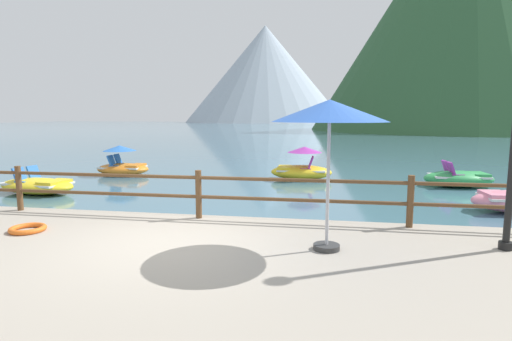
{
  "coord_description": "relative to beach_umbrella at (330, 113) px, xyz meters",
  "views": [
    {
      "loc": [
        2.46,
        -6.08,
        2.42
      ],
      "look_at": [
        0.55,
        5.0,
        0.9
      ],
      "focal_mm": 28.89,
      "sensor_mm": 36.0,
      "label": 1
    }
  ],
  "objects": [
    {
      "name": "ground_plane",
      "position": [
        -2.49,
        39.98,
        -2.45
      ],
      "size": [
        200.0,
        200.0,
        0.0
      ],
      "primitive_type": "plane",
      "color": "#477084"
    },
    {
      "name": "promenade_dock",
      "position": [
        -2.49,
        -2.22,
        -2.25
      ],
      "size": [
        28.0,
        8.0,
        0.4
      ],
      "primitive_type": "cube",
      "color": "#A39989",
      "rests_on": "ground"
    },
    {
      "name": "dock_railing",
      "position": [
        -2.49,
        1.53,
        -1.47
      ],
      "size": [
        23.92,
        0.12,
        0.95
      ],
      "color": "brown",
      "rests_on": "promenade_dock"
    },
    {
      "name": "beach_umbrella",
      "position": [
        0.0,
        0.0,
        0.0
      ],
      "size": [
        1.7,
        1.7,
        2.24
      ],
      "color": "#B2B2B7",
      "rests_on": "promenade_dock"
    },
    {
      "name": "life_ring",
      "position": [
        -5.16,
        0.12,
        -2.0
      ],
      "size": [
        0.61,
        0.61,
        0.09
      ],
      "primitive_type": "torus",
      "color": "orange",
      "rests_on": "promenade_dock"
    },
    {
      "name": "pedal_boat_1",
      "position": [
        -8.19,
        9.32,
        -2.03
      ],
      "size": [
        2.15,
        1.44,
        1.2
      ],
      "color": "orange",
      "rests_on": "ground"
    },
    {
      "name": "pedal_boat_2",
      "position": [
        4.42,
        8.67,
        -2.16
      ],
      "size": [
        2.37,
        1.44,
        0.87
      ],
      "color": "green",
      "rests_on": "ground"
    },
    {
      "name": "pedal_boat_3",
      "position": [
        -8.85,
        5.14,
        -2.19
      ],
      "size": [
        2.71,
        1.66,
        0.83
      ],
      "color": "yellow",
      "rests_on": "ground"
    },
    {
      "name": "pedal_boat_4",
      "position": [
        -0.95,
        9.42,
        -2.02
      ],
      "size": [
        2.33,
        1.41,
        1.24
      ],
      "color": "yellow",
      "rests_on": "ground"
    },
    {
      "name": "cliff_headland",
      "position": [
        19.6,
        66.66,
        15.87
      ],
      "size": [
        47.44,
        47.44,
        39.03
      ],
      "color": "#2D5633",
      "rests_on": "ground"
    },
    {
      "name": "distant_peak",
      "position": [
        -21.23,
        135.63,
        13.73
      ],
      "size": [
        54.41,
        54.41,
        32.35
      ],
      "primitive_type": "cone",
      "color": "#9EADBC",
      "rests_on": "ground"
    }
  ]
}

